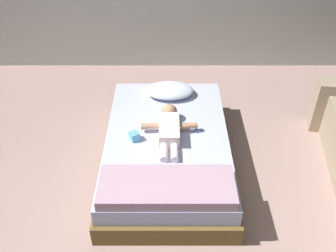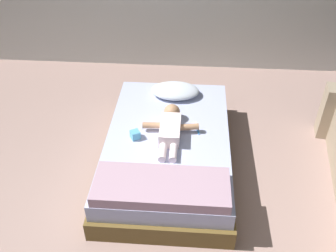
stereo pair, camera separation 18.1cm
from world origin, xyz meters
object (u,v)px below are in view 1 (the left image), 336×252
object	(u,v)px
baby	(170,127)
toothbrush	(196,127)
bed	(168,150)
toy_block	(135,136)
pillow	(171,90)

from	to	relation	value
baby	toothbrush	xyz separation A→B (m)	(0.24, 0.07, -0.05)
toothbrush	bed	bearing A→B (deg)	-157.09
bed	baby	size ratio (longest dim) A/B	2.67
toothbrush	toy_block	size ratio (longest dim) A/B	1.56
pillow	toy_block	xyz separation A→B (m)	(-0.31, -0.71, -0.02)
pillow	bed	bearing A→B (deg)	-92.14
pillow	baby	distance (m)	0.61
pillow	baby	bearing A→B (deg)	-90.47
pillow	baby	xyz separation A→B (m)	(-0.01, -0.61, 0.01)
pillow	toy_block	distance (m)	0.77
bed	toothbrush	world-z (taller)	toothbrush
pillow	toy_block	size ratio (longest dim) A/B	4.78
bed	baby	xyz separation A→B (m)	(0.02, 0.03, 0.23)
baby	toothbrush	size ratio (longest dim) A/B	4.29
baby	bed	bearing A→B (deg)	-119.32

